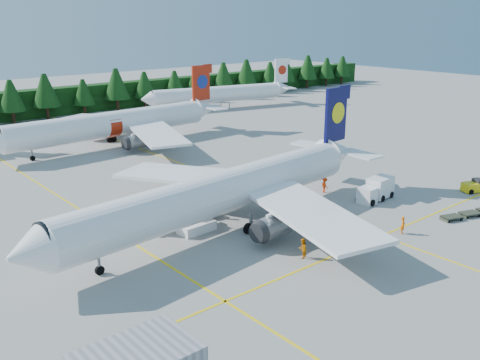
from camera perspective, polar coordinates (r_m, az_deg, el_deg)
ground at (r=54.87m, az=6.03°, el=-5.65°), size 320.00×320.00×0.00m
taxi_stripe_a at (r=63.05m, az=-16.46°, el=-3.22°), size 0.25×120.00×0.01m
taxi_stripe_b at (r=72.68m, az=-1.98°, el=0.19°), size 0.25×120.00×0.01m
taxi_stripe_cross at (r=51.27m, az=10.88°, el=-7.57°), size 80.00×0.25×0.01m
treeline_hedge at (r=123.85m, az=-22.46°, el=7.40°), size 220.00×4.00×6.00m
airliner_navy at (r=53.78m, az=-2.83°, el=-1.68°), size 43.89×35.96×12.77m
airliner_red at (r=92.06m, az=-14.02°, el=5.68°), size 42.51×34.92×12.35m
airliner_far_right at (r=127.68m, az=-2.83°, el=9.12°), size 37.49×11.32×11.05m
airstairs at (r=55.04m, az=-4.86°, el=-4.71°), size 3.87×5.25×3.41m
service_truck at (r=65.80m, az=14.26°, el=-1.00°), size 5.53×2.44×2.59m
baggage_tug at (r=73.07m, az=23.72°, el=-0.59°), size 3.19×2.45×1.52m
dolly_train at (r=65.03m, az=24.09°, el=-3.05°), size 10.15×4.01×0.12m
uld_pair at (r=55.58m, az=-6.87°, el=-3.94°), size 5.68×2.51×1.92m
crew_a at (r=56.56m, az=16.98°, el=-4.63°), size 0.80×0.72×1.84m
crew_b at (r=49.18m, az=6.69°, el=-7.26°), size 1.15×1.07×1.88m
crew_c at (r=67.43m, az=9.03°, el=-0.54°), size 0.74×0.91×1.90m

